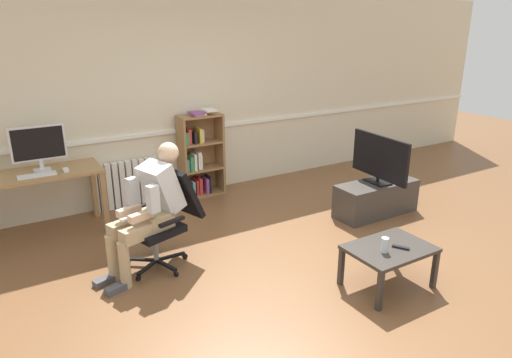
{
  "coord_description": "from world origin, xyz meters",
  "views": [
    {
      "loc": [
        -2.31,
        -3.21,
        2.32
      ],
      "look_at": [
        0.15,
        0.85,
        0.7
      ],
      "focal_mm": 32.37,
      "sensor_mm": 36.0,
      "label": 1
    }
  ],
  "objects_px": {
    "office_chair": "(166,213)",
    "drinking_glass": "(385,245)",
    "imac_monitor": "(38,145)",
    "tv_stand": "(376,198)",
    "spare_remote": "(401,247)",
    "radiator": "(126,184)",
    "computer_mouse": "(66,170)",
    "computer_desk": "(40,182)",
    "person_seated": "(149,207)",
    "coffee_table": "(389,252)",
    "bookshelf": "(199,157)",
    "keyboard": "(37,175)",
    "tv_screen": "(380,158)"
  },
  "relations": [
    {
      "from": "computer_desk",
      "to": "computer_mouse",
      "type": "relative_size",
      "value": 13.07
    },
    {
      "from": "keyboard",
      "to": "coffee_table",
      "type": "distance_m",
      "value": 3.7
    },
    {
      "from": "imac_monitor",
      "to": "radiator",
      "type": "distance_m",
      "value": 1.27
    },
    {
      "from": "drinking_glass",
      "to": "tv_stand",
      "type": "bearing_deg",
      "value": 46.58
    },
    {
      "from": "computer_mouse",
      "to": "tv_stand",
      "type": "bearing_deg",
      "value": -22.12
    },
    {
      "from": "coffee_table",
      "to": "office_chair",
      "type": "bearing_deg",
      "value": 136.08
    },
    {
      "from": "computer_desk",
      "to": "bookshelf",
      "type": "xyz_separation_m",
      "value": [
        2.04,
        0.29,
        -0.09
      ]
    },
    {
      "from": "coffee_table",
      "to": "bookshelf",
      "type": "bearing_deg",
      "value": 98.78
    },
    {
      "from": "keyboard",
      "to": "tv_stand",
      "type": "bearing_deg",
      "value": -20.23
    },
    {
      "from": "office_chair",
      "to": "coffee_table",
      "type": "bearing_deg",
      "value": 28.62
    },
    {
      "from": "computer_desk",
      "to": "radiator",
      "type": "relative_size",
      "value": 1.51
    },
    {
      "from": "spare_remote",
      "to": "coffee_table",
      "type": "bearing_deg",
      "value": -77.29
    },
    {
      "from": "office_chair",
      "to": "drinking_glass",
      "type": "relative_size",
      "value": 7.14
    },
    {
      "from": "drinking_glass",
      "to": "person_seated",
      "type": "bearing_deg",
      "value": 137.66
    },
    {
      "from": "computer_desk",
      "to": "keyboard",
      "type": "height_order",
      "value": "keyboard"
    },
    {
      "from": "office_chair",
      "to": "spare_remote",
      "type": "distance_m",
      "value": 2.25
    },
    {
      "from": "imac_monitor",
      "to": "tv_screen",
      "type": "relative_size",
      "value": 0.61
    },
    {
      "from": "computer_desk",
      "to": "tv_screen",
      "type": "distance_m",
      "value": 3.96
    },
    {
      "from": "person_seated",
      "to": "coffee_table",
      "type": "height_order",
      "value": "person_seated"
    },
    {
      "from": "bookshelf",
      "to": "drinking_glass",
      "type": "height_order",
      "value": "bookshelf"
    },
    {
      "from": "computer_mouse",
      "to": "coffee_table",
      "type": "distance_m",
      "value": 3.52
    },
    {
      "from": "drinking_glass",
      "to": "office_chair",
      "type": "bearing_deg",
      "value": 133.1
    },
    {
      "from": "tv_stand",
      "to": "spare_remote",
      "type": "xyz_separation_m",
      "value": [
        -1.08,
        -1.36,
        0.2
      ]
    },
    {
      "from": "person_seated",
      "to": "computer_mouse",
      "type": "bearing_deg",
      "value": -174.64
    },
    {
      "from": "drinking_glass",
      "to": "radiator",
      "type": "bearing_deg",
      "value": 112.93
    },
    {
      "from": "computer_mouse",
      "to": "spare_remote",
      "type": "bearing_deg",
      "value": -49.73
    },
    {
      "from": "office_chair",
      "to": "person_seated",
      "type": "distance_m",
      "value": 0.23
    },
    {
      "from": "office_chair",
      "to": "tv_screen",
      "type": "bearing_deg",
      "value": 68.22
    },
    {
      "from": "computer_desk",
      "to": "imac_monitor",
      "type": "relative_size",
      "value": 2.29
    },
    {
      "from": "tv_stand",
      "to": "coffee_table",
      "type": "bearing_deg",
      "value": -131.54
    },
    {
      "from": "imac_monitor",
      "to": "spare_remote",
      "type": "xyz_separation_m",
      "value": [
        2.54,
        -2.94,
        -0.64
      ]
    },
    {
      "from": "computer_mouse",
      "to": "spare_remote",
      "type": "height_order",
      "value": "computer_mouse"
    },
    {
      "from": "radiator",
      "to": "office_chair",
      "type": "bearing_deg",
      "value": -92.46
    },
    {
      "from": "computer_mouse",
      "to": "radiator",
      "type": "distance_m",
      "value": 1.04
    },
    {
      "from": "drinking_glass",
      "to": "spare_remote",
      "type": "height_order",
      "value": "drinking_glass"
    },
    {
      "from": "computer_mouse",
      "to": "spare_remote",
      "type": "distance_m",
      "value": 3.61
    },
    {
      "from": "bookshelf",
      "to": "drinking_glass",
      "type": "bearing_deg",
      "value": -83.43
    },
    {
      "from": "tv_screen",
      "to": "coffee_table",
      "type": "xyz_separation_m",
      "value": [
        -1.15,
        -1.29,
        -0.39
      ]
    },
    {
      "from": "office_chair",
      "to": "drinking_glass",
      "type": "distance_m",
      "value": 2.1
    },
    {
      "from": "bookshelf",
      "to": "coffee_table",
      "type": "xyz_separation_m",
      "value": [
        0.48,
        -3.08,
        -0.21
      ]
    },
    {
      "from": "office_chair",
      "to": "coffee_table",
      "type": "xyz_separation_m",
      "value": [
        1.55,
        -1.49,
        -0.18
      ]
    },
    {
      "from": "radiator",
      "to": "person_seated",
      "type": "height_order",
      "value": "person_seated"
    },
    {
      "from": "tv_screen",
      "to": "spare_remote",
      "type": "height_order",
      "value": "tv_screen"
    },
    {
      "from": "person_seated",
      "to": "computer_desk",
      "type": "bearing_deg",
      "value": -167.44
    },
    {
      "from": "keyboard",
      "to": "office_chair",
      "type": "xyz_separation_m",
      "value": [
        1.0,
        -1.16,
        -0.24
      ]
    },
    {
      "from": "computer_desk",
      "to": "bookshelf",
      "type": "relative_size",
      "value": 1.08
    },
    {
      "from": "coffee_table",
      "to": "tv_stand",
      "type": "bearing_deg",
      "value": 48.46
    },
    {
      "from": "imac_monitor",
      "to": "tv_stand",
      "type": "bearing_deg",
      "value": -23.6
    },
    {
      "from": "computer_mouse",
      "to": "coffee_table",
      "type": "bearing_deg",
      "value": -49.82
    },
    {
      "from": "imac_monitor",
      "to": "radiator",
      "type": "xyz_separation_m",
      "value": [
        0.99,
        0.31,
        -0.73
      ]
    }
  ]
}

